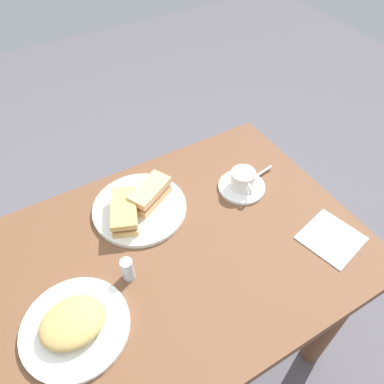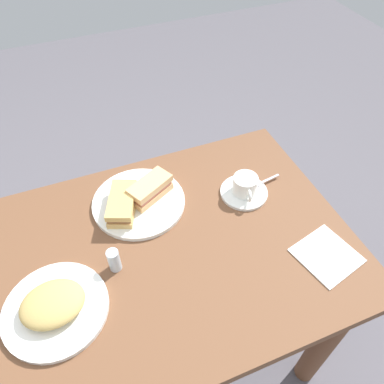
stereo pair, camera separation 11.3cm
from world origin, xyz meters
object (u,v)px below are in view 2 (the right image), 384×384
object	(u,v)px
sandwich_plate	(139,202)
coffee_saucer	(244,192)
side_plate	(56,309)
salt_shaker	(114,260)
sandwich_front	(150,189)
coffee_cup	(245,185)
dining_table	(136,284)
napkin	(327,255)
spoon	(263,182)
sandwich_back	(122,204)

from	to	relation	value
sandwich_plate	coffee_saucer	world-z (taller)	sandwich_plate
side_plate	salt_shaker	size ratio (longest dim) A/B	3.57
sandwich_front	side_plate	distance (m)	0.42
coffee_cup	salt_shaker	world-z (taller)	salt_shaker
dining_table	sandwich_front	size ratio (longest dim) A/B	8.21
coffee_saucer	napkin	size ratio (longest dim) A/B	0.99
side_plate	spoon	bearing A→B (deg)	15.54
sandwich_plate	salt_shaker	bearing A→B (deg)	-121.75
sandwich_back	coffee_saucer	size ratio (longest dim) A/B	1.12
side_plate	salt_shaker	bearing A→B (deg)	21.13
dining_table	sandwich_plate	bearing A→B (deg)	67.33
sandwich_plate	sandwich_front	bearing A→B (deg)	9.13
side_plate	napkin	xyz separation A→B (m)	(0.71, -0.11, -0.01)
dining_table	side_plate	size ratio (longest dim) A/B	4.84
coffee_cup	napkin	size ratio (longest dim) A/B	0.68
coffee_saucer	coffee_cup	size ratio (longest dim) A/B	1.45
dining_table	coffee_cup	size ratio (longest dim) A/B	12.12
sandwich_back	spoon	world-z (taller)	sandwich_back
side_plate	coffee_cup	bearing A→B (deg)	16.13
sandwich_plate	sandwich_back	bearing A→B (deg)	-163.80
side_plate	salt_shaker	world-z (taller)	salt_shaker
sandwich_front	sandwich_back	world-z (taller)	sandwich_front
dining_table	spoon	world-z (taller)	spoon
sandwich_back	napkin	distance (m)	0.59
side_plate	dining_table	bearing A→B (deg)	19.00
sandwich_plate	sandwich_back	distance (m)	0.06
dining_table	sandwich_front	bearing A→B (deg)	58.23
sandwich_front	napkin	distance (m)	0.54
sandwich_back	salt_shaker	xyz separation A→B (m)	(-0.07, -0.18, -0.00)
sandwich_front	spoon	world-z (taller)	sandwich_front
coffee_cup	napkin	distance (m)	0.31
salt_shaker	sandwich_plate	bearing A→B (deg)	58.25
spoon	salt_shaker	size ratio (longest dim) A/B	1.38
napkin	sandwich_front	bearing A→B (deg)	135.38
napkin	coffee_saucer	bearing A→B (deg)	109.98
napkin	coffee_cup	bearing A→B (deg)	110.17
coffee_cup	side_plate	distance (m)	0.63
sandwich_front	side_plate	world-z (taller)	sandwich_front
sandwich_front	spoon	xyz separation A→B (m)	(0.35, -0.08, -0.03)
sandwich_plate	coffee_cup	world-z (taller)	coffee_cup
sandwich_front	salt_shaker	size ratio (longest dim) A/B	2.11
dining_table	spoon	distance (m)	0.50
coffee_saucer	dining_table	bearing A→B (deg)	-165.18
coffee_cup	dining_table	bearing A→B (deg)	-165.41
coffee_cup	spoon	bearing A→B (deg)	10.56
dining_table	napkin	size ratio (longest dim) A/B	8.27
sandwich_back	salt_shaker	world-z (taller)	salt_shaker
coffee_cup	sandwich_plate	bearing A→B (deg)	165.41
sandwich_front	coffee_cup	xyz separation A→B (m)	(0.28, -0.09, -0.00)
side_plate	sandwich_front	bearing A→B (deg)	38.97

